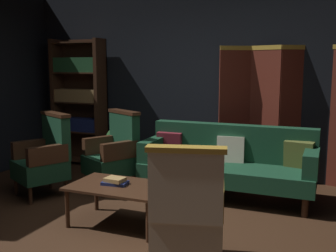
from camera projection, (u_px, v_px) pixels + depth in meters
The scene contains 12 objects.
ground_plane at pixel (137, 232), 3.95m from camera, with size 10.00×10.00×0.00m, color #331E11.
back_wall at pixel (210, 81), 5.98m from camera, with size 7.20×0.10×2.80m, color black.
folding_screen at pixel (295, 113), 5.49m from camera, with size 2.08×0.44×1.90m.
bookshelf at pixel (79, 99), 6.59m from camera, with size 0.90×0.32×2.05m.
velvet_couch at pixel (228, 160), 5.00m from camera, with size 2.12×0.78×0.88m.
coffee_table at pixel (119, 189), 4.10m from camera, with size 1.00×0.64×0.42m.
armchair_gilt_accent at pixel (188, 210), 3.19m from camera, with size 0.71×0.70×1.04m.
armchair_wing_left at pixel (45, 157), 5.02m from camera, with size 0.78×0.78×1.04m.
armchair_wing_right at pixel (114, 153), 5.26m from camera, with size 0.79×0.78×1.04m.
potted_plant at pixel (120, 147), 6.01m from camera, with size 0.45×0.45×0.74m.
book_navy_cloth at pixel (115, 183), 4.11m from camera, with size 0.26×0.16×0.03m, color navy.
book_tan_leather at pixel (115, 180), 4.10m from camera, with size 0.19×0.15×0.04m, color #9E7A47.
Camera 1 is at (1.70, -3.35, 1.63)m, focal length 42.82 mm.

